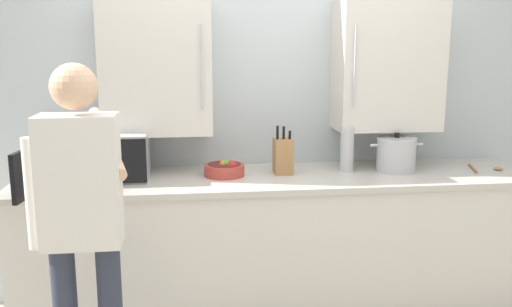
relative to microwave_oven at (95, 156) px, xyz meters
The scene contains 9 objects.
back_wall_tiled 1.19m from the microwave_oven, 15.60° to the left, with size 3.83×0.44×2.56m.
counter_unit 1.25m from the microwave_oven, ahead, with size 3.18×0.72×0.91m.
microwave_oven is the anchor object (origin of this frame).
thermos_flask 1.55m from the microwave_oven, ahead, with size 0.09×0.09×0.29m.
knife_block 1.14m from the microwave_oven, ahead, with size 0.11×0.15×0.30m.
wooden_spoon 2.45m from the microwave_oven, ahead, with size 0.22×0.24×0.02m.
fruit_bowl 0.78m from the microwave_oven, ahead, with size 0.25×0.25×0.10m.
stock_pot 1.86m from the microwave_oven, ahead, with size 0.34×0.25×0.25m.
person_figure 0.88m from the microwave_oven, 85.03° to the right, with size 0.44×0.66×1.63m.
Camera 1 is at (-0.55, -2.42, 1.71)m, focal length 38.69 mm.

